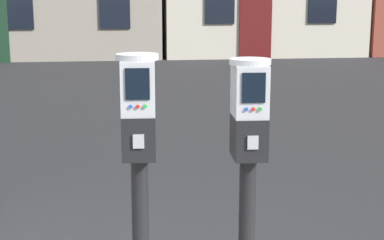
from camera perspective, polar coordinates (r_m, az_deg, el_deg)
The scene contains 2 objects.
parking_meter_near_kerb at distance 3.10m, azimuth -5.09°, elevation -2.38°, with size 0.23×0.26×1.51m.
parking_meter_twin_adjacent at distance 3.17m, azimuth 5.42°, elevation -2.45°, with size 0.23×0.26×1.48m.
Camera 1 is at (-0.08, -3.17, 1.94)m, focal length 55.86 mm.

